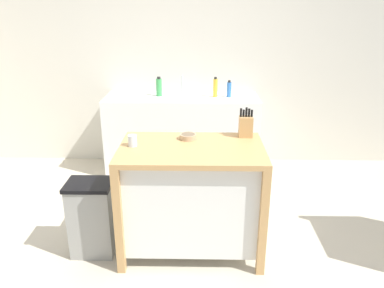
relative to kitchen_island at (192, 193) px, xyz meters
name	(u,v)px	position (x,y,z in m)	size (l,w,h in m)	color
ground_plane	(178,249)	(-0.12, -0.05, -0.51)	(6.51, 6.51, 0.00)	#BCB29E
wall_back	(185,59)	(-0.12, 1.97, 0.79)	(5.51, 0.10, 2.60)	beige
kitchen_island	(192,193)	(0.00, 0.00, 0.00)	(1.12, 0.71, 0.90)	tan
knife_block	(246,126)	(0.44, 0.25, 0.49)	(0.11, 0.09, 0.25)	tan
bowl_ceramic_small	(188,136)	(-0.03, 0.18, 0.42)	(0.14, 0.14, 0.04)	tan
drinking_cup	(133,141)	(-0.45, 0.01, 0.44)	(0.07, 0.07, 0.09)	silver
trash_bin	(92,218)	(-0.80, -0.08, -0.19)	(0.36, 0.28, 0.63)	gray
sink_counter	(182,134)	(-0.15, 1.61, -0.05)	(1.78, 0.60, 0.92)	silver
sink_faucet	(182,85)	(-0.15, 1.76, 0.52)	(0.02, 0.02, 0.22)	#B7BCC1
bottle_dish_soap	(215,88)	(0.24, 1.61, 0.52)	(0.05, 0.05, 0.23)	yellow
bottle_hand_soap	(159,87)	(-0.41, 1.65, 0.51)	(0.07, 0.07, 0.22)	green
bottle_spray_cleaner	(229,89)	(0.40, 1.61, 0.50)	(0.05, 0.05, 0.19)	blue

